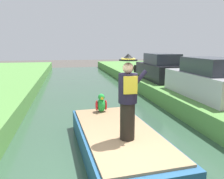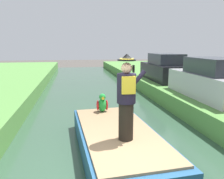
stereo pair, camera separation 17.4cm
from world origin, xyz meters
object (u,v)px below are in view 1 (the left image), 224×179
at_px(parrot_plush, 101,104).
at_px(parked_car_silver, 208,80).
at_px(person_pirate, 128,98).
at_px(boat, 118,141).
at_px(parked_car_dark, 160,69).

height_order(parrot_plush, parked_car_silver, parked_car_silver).
bearing_deg(person_pirate, boat, 92.53).
bearing_deg(parrot_plush, parked_car_dark, 51.92).
height_order(boat, parked_car_silver, parked_car_silver).
distance_m(boat, parrot_plush, 1.68).
bearing_deg(parked_car_silver, parked_car_dark, 90.00).
bearing_deg(parked_car_silver, parrot_plush, -166.46).
xyz_separation_m(boat, person_pirate, (0.07, -0.59, 1.23)).
distance_m(boat, parked_car_silver, 5.04).
distance_m(person_pirate, parrot_plush, 2.28).
relative_size(boat, parked_car_silver, 1.07).
height_order(person_pirate, parked_car_silver, person_pirate).
xyz_separation_m(person_pirate, parked_car_silver, (4.12, 3.21, -0.23)).
bearing_deg(parked_car_silver, person_pirate, -142.05).
bearing_deg(parrot_plush, boat, -83.96).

